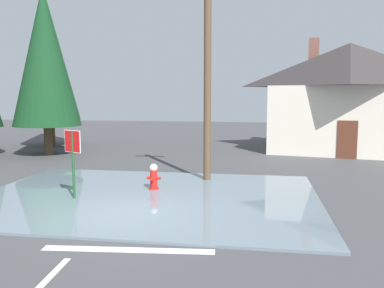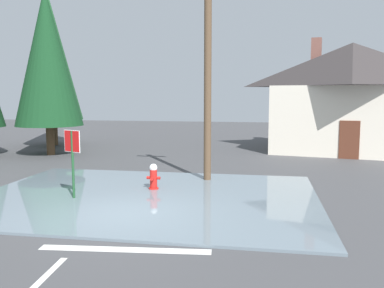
# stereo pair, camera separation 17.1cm
# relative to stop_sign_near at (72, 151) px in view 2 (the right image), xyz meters

# --- Properties ---
(ground_plane) EXTENTS (80.00, 80.00, 0.10)m
(ground_plane) POSITION_rel_stop_sign_near_xyz_m (2.18, -1.31, -1.63)
(ground_plane) COLOR #424244
(flood_puddle) EXTENTS (10.97, 8.09, 0.07)m
(flood_puddle) POSITION_rel_stop_sign_near_xyz_m (2.17, 0.71, -1.55)
(flood_puddle) COLOR slate
(flood_puddle) RESTS_ON ground
(lane_stop_bar) EXTENTS (3.75, 0.65, 0.01)m
(lane_stop_bar) POSITION_rel_stop_sign_near_xyz_m (2.99, -3.74, -1.58)
(lane_stop_bar) COLOR silver
(lane_stop_bar) RESTS_ON ground
(stop_sign_near) EXTENTS (0.65, 0.29, 2.23)m
(stop_sign_near) POSITION_rel_stop_sign_near_xyz_m (0.00, 0.00, 0.00)
(stop_sign_near) COLOR #1E4C28
(stop_sign_near) RESTS_ON ground
(fire_hydrant) EXTENTS (0.48, 0.41, 0.95)m
(fire_hydrant) POSITION_rel_stop_sign_near_xyz_m (2.16, 1.65, -1.11)
(fire_hydrant) COLOR red
(fire_hydrant) RESTS_ON ground
(utility_pole) EXTENTS (1.60, 0.28, 7.97)m
(utility_pole) POSITION_rel_stop_sign_near_xyz_m (3.78, 3.56, 2.58)
(utility_pole) COLOR brown
(utility_pole) RESTS_ON ground
(house) EXTENTS (10.17, 8.35, 6.81)m
(house) POSITION_rel_stop_sign_near_xyz_m (10.87, 13.43, 1.70)
(house) COLOR silver
(house) RESTS_ON ground
(pine_tree_mid_left) EXTENTS (3.64, 3.64, 9.09)m
(pine_tree_mid_left) POSITION_rel_stop_sign_near_xyz_m (-5.78, 9.05, 3.76)
(pine_tree_mid_left) COLOR #4C3823
(pine_tree_mid_left) RESTS_ON ground
(pine_tree_short_left) EXTENTS (3.82, 3.82, 9.55)m
(pine_tree_short_left) POSITION_rel_stop_sign_near_xyz_m (-7.83, 13.23, 4.03)
(pine_tree_short_left) COLOR #4C3823
(pine_tree_short_left) RESTS_ON ground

